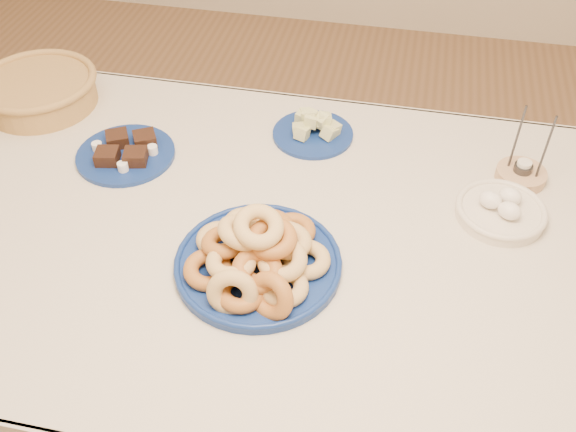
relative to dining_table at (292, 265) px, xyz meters
The scene contains 8 objects.
ground 0.64m from the dining_table, ahead, with size 5.00×5.00×0.00m, color brown.
dining_table is the anchor object (origin of this frame).
donut_platter 0.20m from the dining_table, 112.08° to the right, with size 0.36×0.36×0.16m.
melon_plate 0.40m from the dining_table, 93.18° to the left, with size 0.24×0.24×0.07m.
brownie_plate 0.52m from the dining_table, 158.60° to the left, with size 0.32×0.32×0.04m.
wicker_basket 0.88m from the dining_table, 155.52° to the left, with size 0.39×0.39×0.09m.
candle_holder 0.60m from the dining_table, 30.46° to the left, with size 0.16×0.16×0.20m.
egg_bowl 0.49m from the dining_table, 18.34° to the left, with size 0.27×0.27×0.07m.
Camera 1 is at (0.20, -0.99, 1.76)m, focal length 40.00 mm.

